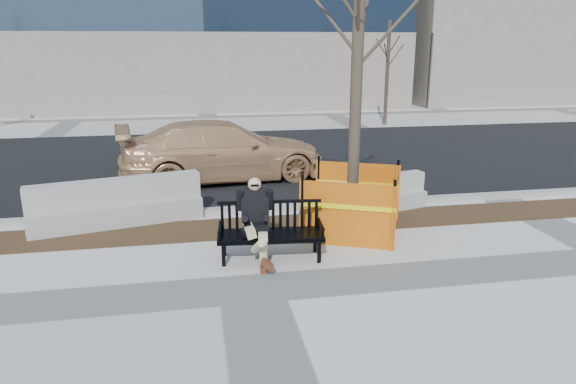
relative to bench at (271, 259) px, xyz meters
The scene contains 11 objects.
ground 1.12m from the bench, 113.85° to the right, with size 120.00×120.00×0.00m, color beige.
mulch_strip 1.64m from the bench, 106.07° to the left, with size 40.00×1.20×0.02m, color #47301C.
asphalt_street 7.79m from the bench, 93.34° to the left, with size 60.00×10.40×0.01m, color black.
curb 2.57m from the bench, 100.19° to the left, with size 60.00×0.25×0.12m, color #9E9B93.
bench is the anchor object (origin of this frame).
seated_man 0.25m from the bench, 163.73° to the left, with size 0.59×0.98×1.37m, color black, non-canonical shape.
tree_fence 1.99m from the bench, 30.99° to the left, with size 2.53×2.53×6.33m, color orange, non-canonical shape.
sedan 5.44m from the bench, 94.58° to the left, with size 2.16×5.30×1.54m, color tan.
jersey_barrier_left 3.52m from the bench, 140.70° to the left, with size 3.27×0.65×0.94m, color #9D9B93, non-canonical shape.
jersey_barrier_right 3.16m from the bench, 40.84° to the left, with size 2.70×0.54×0.77m, color #A5A29B, non-canonical shape.
far_tree_right 15.55m from the bench, 62.59° to the left, with size 1.77×1.77×4.77m, color #41332A, non-canonical shape.
Camera 1 is at (-0.70, -6.90, 3.46)m, focal length 32.33 mm.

